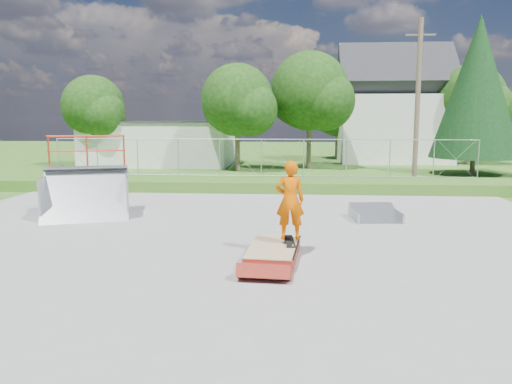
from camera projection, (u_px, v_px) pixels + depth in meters
ground at (235, 239)px, 13.49m from camera, size 120.00×120.00×0.00m
concrete_pad at (235, 238)px, 13.49m from camera, size 20.00×16.00×0.04m
grass_berm at (260, 185)px, 22.83m from camera, size 24.00×3.00×0.50m
grind_box at (274, 253)px, 11.41m from camera, size 1.24×2.30×0.33m
quarter_pipe at (85, 178)px, 16.18m from camera, size 3.24×2.98×2.66m
flat_bank_ramp at (375, 214)px, 15.89m from camera, size 1.57×1.66×0.44m
skateboard at (290, 242)px, 11.60m from camera, size 0.32×0.82×0.13m
skater at (290, 203)px, 11.47m from camera, size 0.70×0.49×1.82m
concrete_stairs at (72, 182)px, 22.67m from camera, size 1.50×1.60×0.80m
chain_link_fence at (261, 158)px, 23.65m from camera, size 20.00×0.06×1.80m
utility_building_flat at (160, 144)px, 35.59m from camera, size 10.00×6.00×3.00m
gable_house at (393, 111)px, 37.90m from camera, size 8.40×6.08×8.94m
utility_pole at (418, 103)px, 24.18m from camera, size 0.24×0.24×8.00m
tree_left_near at (241, 103)px, 30.61m from camera, size 4.76×4.48×6.65m
tree_center at (314, 94)px, 32.13m from camera, size 5.44×5.12×7.60m
tree_left_far at (96, 109)px, 33.41m from camera, size 4.42×4.16×6.18m
tree_right_far at (475, 101)px, 35.25m from camera, size 5.10×4.80×7.12m
tree_back_mid at (340, 114)px, 40.05m from camera, size 4.08×3.84×5.70m
conifer_tree at (477, 87)px, 28.62m from camera, size 5.04×5.04×9.10m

